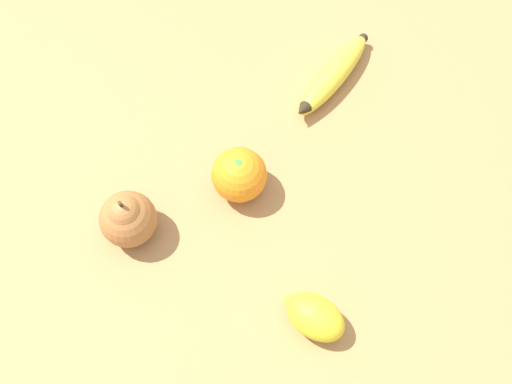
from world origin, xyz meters
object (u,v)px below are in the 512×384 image
Objects in this scene: banana at (332,75)px; orange at (239,175)px; pear at (128,218)px; lemon at (315,317)px.

banana is 0.23m from orange.
pear reaches higher than banana.
orange reaches higher than lemon.
orange reaches higher than banana.
lemon is (-0.05, -0.37, 0.01)m from banana.
orange is at bearing 23.17° from pear.
orange is 0.16m from pear.
banana is 1.75× the size of lemon.
pear is at bearing -156.83° from orange.
lemon reaches higher than banana.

